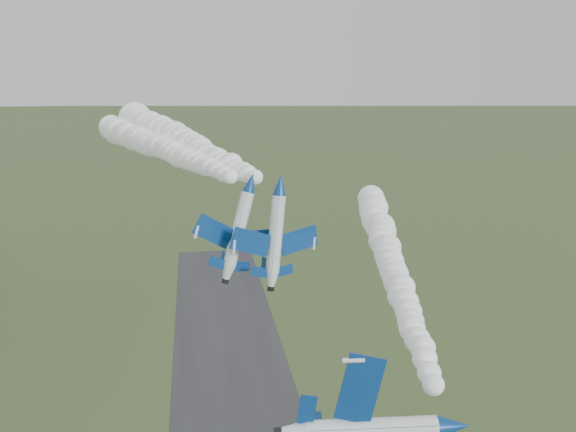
% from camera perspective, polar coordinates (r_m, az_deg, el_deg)
% --- Properties ---
extents(jet_lead, '(5.06, 14.23, 11.74)m').
position_cam_1_polar(jet_lead, '(49.85, 14.62, -17.70)').
color(jet_lead, white).
extents(smoke_trail_jet_lead, '(12.12, 61.03, 4.43)m').
position_cam_1_polar(smoke_trail_jet_lead, '(80.42, 9.09, -3.88)').
color(smoke_trail_jet_lead, white).
extents(jet_pair_left, '(10.32, 12.40, 4.08)m').
position_cam_1_polar(jet_pair_left, '(71.23, -3.29, 2.99)').
color(jet_pair_left, white).
extents(smoke_trail_jet_pair_left, '(23.40, 50.25, 4.52)m').
position_cam_1_polar(smoke_trail_jet_pair_left, '(97.95, -11.48, 6.01)').
color(smoke_trail_jet_pair_left, white).
extents(jet_pair_right, '(11.04, 12.72, 3.33)m').
position_cam_1_polar(jet_pair_right, '(70.40, -0.66, 2.81)').
color(jet_pair_right, white).
extents(smoke_trail_jet_pair_right, '(25.57, 50.85, 5.85)m').
position_cam_1_polar(smoke_trail_jet_pair_right, '(96.48, -9.31, 6.42)').
color(smoke_trail_jet_pair_right, white).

